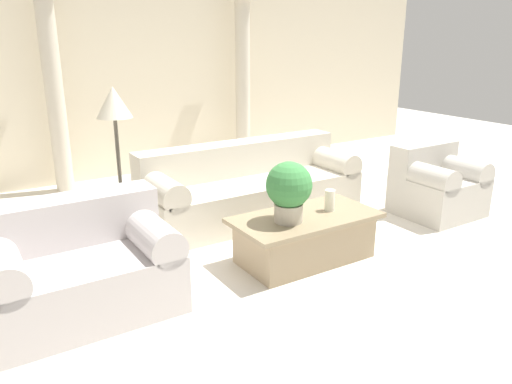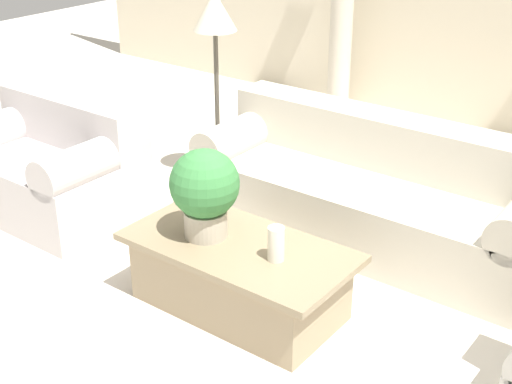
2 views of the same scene
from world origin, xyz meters
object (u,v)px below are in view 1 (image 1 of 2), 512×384
object	(u,v)px
loveseat	(80,266)
coffee_table	(305,237)
armchair	(436,184)
potted_plant	(289,189)
sofa_long	(250,188)
floor_lamp	(115,115)

from	to	relation	value
loveseat	coffee_table	world-z (taller)	loveseat
armchair	potted_plant	bearing A→B (deg)	-174.44
sofa_long	potted_plant	size ratio (longest dim) A/B	4.61
floor_lamp	armchair	size ratio (longest dim) A/B	1.78
loveseat	armchair	bearing A→B (deg)	-0.35
sofa_long	floor_lamp	distance (m)	1.68
sofa_long	armchair	xyz separation A→B (m)	(1.81, -1.04, 0.02)
sofa_long	coffee_table	bearing A→B (deg)	-98.22
coffee_table	loveseat	bearing A→B (deg)	173.80
coffee_table	floor_lamp	xyz separation A→B (m)	(-1.23, 1.29, 1.03)
sofa_long	loveseat	xyz separation A→B (m)	(-2.08, -1.01, 0.01)
loveseat	potted_plant	distance (m)	1.75
loveseat	floor_lamp	size ratio (longest dim) A/B	0.87
sofa_long	loveseat	distance (m)	2.31
coffee_table	floor_lamp	distance (m)	2.06
floor_lamp	sofa_long	bearing A→B (deg)	-2.97
loveseat	potted_plant	xyz separation A→B (m)	(1.69, -0.24, 0.37)
floor_lamp	armchair	world-z (taller)	floor_lamp
coffee_table	potted_plant	xyz separation A→B (m)	(-0.21, -0.03, 0.50)
armchair	loveseat	bearing A→B (deg)	179.65
loveseat	potted_plant	bearing A→B (deg)	-8.01
floor_lamp	loveseat	bearing A→B (deg)	-121.66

